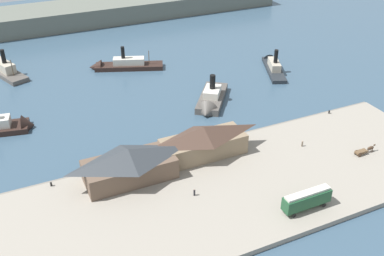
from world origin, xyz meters
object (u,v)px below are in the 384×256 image
at_px(mooring_post_center_east, 329,112).
at_px(ferry_moored_east, 211,101).
at_px(ferry_departing_north, 120,65).
at_px(street_tram, 307,199).
at_px(horse_cart, 365,150).
at_px(ferry_shed_customs_shed, 203,141).
at_px(pedestrian_near_west_shed, 302,144).
at_px(ferry_near_quay, 4,126).
at_px(pedestrian_near_east_shed, 194,192).
at_px(ferry_mid_harbor, 272,65).
at_px(ferry_shed_central_terminal, 129,164).
at_px(ferry_moored_west, 0,67).
at_px(mooring_post_east, 51,184).

height_order(mooring_post_center_east, ferry_moored_east, ferry_moored_east).
bearing_deg(ferry_moored_east, ferry_departing_north, 113.50).
distance_m(street_tram, horse_cart, 27.21).
bearing_deg(ferry_shed_customs_shed, ferry_departing_north, 91.86).
xyz_separation_m(ferry_shed_customs_shed, mooring_post_center_east, (41.01, 3.67, -3.51)).
height_order(pedestrian_near_west_shed, ferry_near_quay, ferry_near_quay).
distance_m(horse_cart, pedestrian_near_east_shed, 43.97).
xyz_separation_m(street_tram, horse_cart, (25.16, 10.26, -1.55)).
bearing_deg(horse_cart, ferry_near_quay, 147.27).
xyz_separation_m(pedestrian_near_west_shed, ferry_departing_north, (-25.86, 68.26, -0.65)).
bearing_deg(pedestrian_near_east_shed, ferry_shed_customs_shed, 57.01).
height_order(horse_cart, pedestrian_near_east_shed, horse_cart).
bearing_deg(ferry_departing_north, ferry_mid_harbor, -24.44).
relative_size(ferry_shed_customs_shed, pedestrian_near_east_shed, 12.42).
height_order(ferry_departing_north, ferry_moored_east, ferry_moored_east).
bearing_deg(ferry_shed_customs_shed, ferry_near_quay, 141.06).
relative_size(ferry_shed_customs_shed, ferry_moored_east, 1.02).
bearing_deg(ferry_shed_customs_shed, street_tram, -68.38).
distance_m(horse_cart, ferry_mid_harbor, 56.38).
height_order(horse_cart, pedestrian_near_west_shed, horse_cart).
height_order(mooring_post_center_east, ferry_departing_north, ferry_departing_north).
relative_size(ferry_shed_central_terminal, ferry_moored_west, 0.78).
xyz_separation_m(ferry_shed_central_terminal, ferry_departing_north, (16.74, 62.86, -3.81)).
relative_size(mooring_post_east, ferry_moored_west, 0.03).
bearing_deg(ferry_moored_east, mooring_post_east, -156.91).
distance_m(ferry_moored_east, ferry_moored_west, 75.25).
bearing_deg(ferry_shed_customs_shed, mooring_post_center_east, 5.12).
relative_size(mooring_post_east, ferry_departing_north, 0.04).
bearing_deg(pedestrian_near_east_shed, street_tram, -35.22).
bearing_deg(ferry_near_quay, ferry_shed_central_terminal, -56.62).
bearing_deg(mooring_post_center_east, street_tram, -135.84).
height_order(mooring_post_east, ferry_moored_west, ferry_moored_west).
bearing_deg(ferry_moored_west, ferry_moored_east, -43.98).
height_order(pedestrian_near_west_shed, pedestrian_near_east_shed, pedestrian_near_east_shed).
xyz_separation_m(ferry_shed_customs_shed, mooring_post_east, (-35.22, 3.03, -3.51)).
relative_size(mooring_post_center_east, ferry_near_quay, 0.05).
bearing_deg(ferry_mid_harbor, ferry_near_quay, -176.47).
bearing_deg(pedestrian_near_east_shed, mooring_post_center_east, 18.55).
height_order(street_tram, pedestrian_near_west_shed, street_tram).
distance_m(ferry_departing_north, ferry_mid_harbor, 52.80).
xyz_separation_m(horse_cart, mooring_post_center_east, (5.51, 19.52, -0.48)).
bearing_deg(mooring_post_east, ferry_mid_harbor, 24.18).
distance_m(ferry_moored_east, ferry_near_quay, 57.25).
distance_m(street_tram, ferry_mid_harbor, 74.77).
bearing_deg(ferry_shed_central_terminal, ferry_departing_north, 75.09).
bearing_deg(ferry_moored_west, ferry_mid_harbor, -23.19).
height_order(ferry_shed_central_terminal, ferry_mid_harbor, ferry_shed_central_terminal).
relative_size(ferry_shed_customs_shed, ferry_near_quay, 1.06).
bearing_deg(ferry_near_quay, mooring_post_east, -77.39).
relative_size(mooring_post_east, ferry_moored_east, 0.04).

